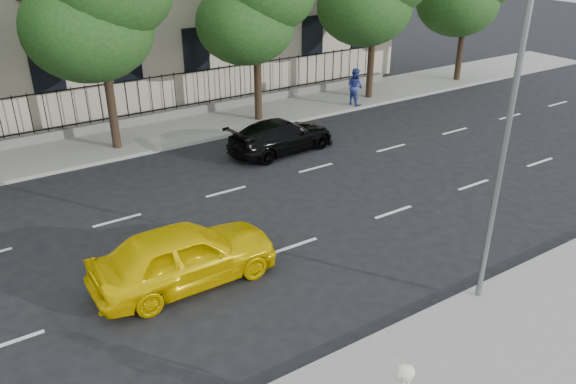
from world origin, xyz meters
The scene contains 9 objects.
ground centered at (0.00, 0.00, 0.00)m, with size 120.00×120.00×0.00m, color black.
near_sidewalk centered at (0.00, -4.00, 0.07)m, with size 60.00×4.00×0.15m, color gray.
far_sidewalk centered at (0.00, 14.00, 0.07)m, with size 60.00×4.00×0.15m, color gray.
lane_markings centered at (0.00, 4.75, 0.01)m, with size 49.60×4.62×0.01m, color silver, non-canonical shape.
iron_fence centered at (0.00, 15.70, 0.65)m, with size 30.00×0.50×2.20m.
street_light centered at (2.50, -1.77, 5.15)m, with size 0.25×3.32×8.05m.
yellow_taxi centered at (-3.49, 2.54, 0.85)m, with size 2.01×5.00×1.70m, color #F3CB00.
black_sedan centered at (3.83, 9.27, 0.70)m, with size 1.95×4.80×1.39m, color black.
pedestrian_far centered at (10.42, 12.52, 1.11)m, with size 0.93×0.73×1.92m, color navy.
Camera 1 is at (-8.10, -9.60, 8.83)m, focal length 35.00 mm.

